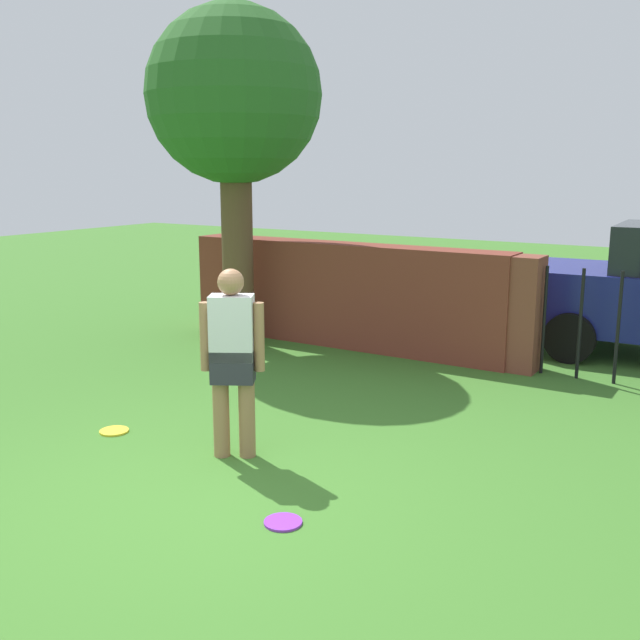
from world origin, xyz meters
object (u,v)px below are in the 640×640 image
at_px(person, 233,355).
at_px(frisbee_purple, 283,522).
at_px(tree, 234,101).
at_px(frisbee_yellow, 114,431).

relative_size(person, frisbee_purple, 6.00).
distance_m(tree, person, 4.79).
height_order(person, frisbee_yellow, person).
relative_size(tree, person, 2.79).
bearing_deg(person, frisbee_yellow, 156.53).
bearing_deg(frisbee_yellow, tree, 109.22).
relative_size(tree, frisbee_purple, 16.75).
height_order(frisbee_yellow, frisbee_purple, same).
bearing_deg(frisbee_yellow, person, 6.15).
xyz_separation_m(person, frisbee_purple, (1.05, -0.79, -0.89)).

